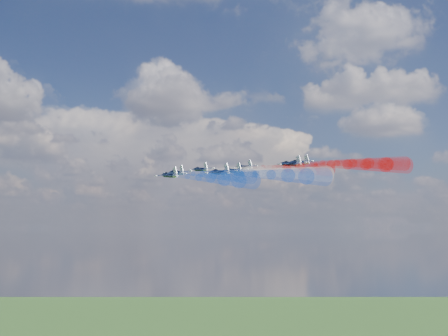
# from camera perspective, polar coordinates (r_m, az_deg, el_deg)

# --- Properties ---
(jet_lead) EXTENTS (13.82, 14.52, 5.21)m
(jet_lead) POSITION_cam_1_polar(r_m,az_deg,el_deg) (179.34, -2.43, -0.15)
(jet_lead) COLOR black
(trail_lead) EXTENTS (24.49, 32.14, 8.07)m
(trail_lead) POSITION_cam_1_polar(r_m,az_deg,el_deg) (158.98, 1.33, -0.28)
(trail_lead) COLOR white
(jet_inner_left) EXTENTS (13.82, 14.52, 5.21)m
(jet_inner_left) POSITION_cam_1_polar(r_m,az_deg,el_deg) (163.64, -4.90, -0.49)
(jet_inner_left) COLOR black
(trail_inner_left) EXTENTS (24.49, 32.14, 8.07)m
(trail_inner_left) POSITION_cam_1_polar(r_m,az_deg,el_deg) (142.82, -1.07, -0.69)
(trail_inner_left) COLOR blue
(jet_inner_right) EXTENTS (13.82, 14.52, 5.21)m
(jet_inner_right) POSITION_cam_1_polar(r_m,az_deg,el_deg) (174.35, 2.04, 0.07)
(jet_inner_right) COLOR black
(trail_inner_right) EXTENTS (24.49, 32.14, 8.07)m
(trail_inner_right) POSITION_cam_1_polar(r_m,az_deg,el_deg) (154.98, 6.49, -0.03)
(trail_inner_right) COLOR red
(jet_outer_left) EXTENTS (13.82, 14.52, 5.21)m
(jet_outer_left) POSITION_cam_1_polar(r_m,az_deg,el_deg) (146.98, -5.61, -0.75)
(jet_outer_left) COLOR black
(trail_outer_left) EXTENTS (24.49, 32.14, 8.07)m
(trail_outer_left) POSITION_cam_1_polar(r_m,az_deg,el_deg) (126.07, -1.39, -1.02)
(trail_outer_left) COLOR blue
(jet_center_third) EXTENTS (13.82, 14.52, 5.21)m
(jet_center_third) POSITION_cam_1_polar(r_m,az_deg,el_deg) (156.55, 0.87, -0.30)
(jet_center_third) COLOR black
(trail_center_third) EXTENTS (24.49, 32.14, 8.07)m
(trail_center_third) POSITION_cam_1_polar(r_m,az_deg,el_deg) (136.97, 5.73, -0.47)
(trail_center_third) COLOR white
(jet_outer_right) EXTENTS (13.82, 14.52, 5.21)m
(jet_outer_right) POSITION_cam_1_polar(r_m,az_deg,el_deg) (168.67, 7.72, 0.56)
(jet_outer_right) COLOR black
(trail_outer_right) EXTENTS (24.49, 32.14, 8.07)m
(trail_outer_right) POSITION_cam_1_polar(r_m,az_deg,el_deg) (150.77, 13.02, 0.50)
(trail_outer_right) COLOR red
(jet_rear_left) EXTENTS (13.82, 14.52, 5.21)m
(jet_rear_left) POSITION_cam_1_polar(r_m,az_deg,el_deg) (140.32, -0.46, -0.46)
(jet_rear_left) COLOR black
(trail_rear_left) EXTENTS (24.49, 32.14, 8.07)m
(trail_rear_left) POSITION_cam_1_polar(r_m,az_deg,el_deg) (120.50, 4.85, -0.69)
(trail_rear_left) COLOR blue
(jet_rear_right) EXTENTS (13.82, 14.52, 5.21)m
(jet_rear_right) POSITION_cam_1_polar(r_m,az_deg,el_deg) (153.60, 6.84, 0.42)
(jet_rear_right) COLOR black
(trail_rear_right) EXTENTS (24.49, 32.14, 8.07)m
(trail_rear_right) POSITION_cam_1_polar(r_m,az_deg,el_deg) (135.53, 12.62, 0.34)
(trail_rear_right) COLOR red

